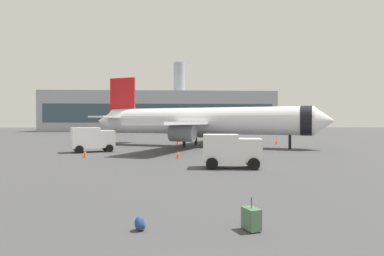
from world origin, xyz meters
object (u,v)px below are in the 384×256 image
safety_cone_near (178,142)px  traveller_backpack (140,224)px  rolling_suitcase (251,219)px  safety_cone_far (276,142)px  safety_cone_mid (178,154)px  cargo_van (231,149)px  airplane_at_gate (202,121)px  safety_cone_outer (85,153)px  service_truck (92,138)px

safety_cone_near → traveller_backpack: safety_cone_near is taller
safety_cone_near → rolling_suitcase: 41.28m
safety_cone_far → safety_cone_mid: bearing=-129.2°
cargo_van → traveller_backpack: 15.17m
airplane_at_gate → safety_cone_outer: airplane_at_gate is taller
cargo_van → safety_cone_outer: (-13.32, 8.08, -1.06)m
safety_cone_outer → traveller_backpack: 23.54m
safety_cone_near → safety_cone_far: size_ratio=0.91×
airplane_at_gate → rolling_suitcase: airplane_at_gate is taller
service_truck → safety_cone_mid: (10.05, -7.22, -1.21)m
safety_cone_near → safety_cone_mid: size_ratio=0.87×
airplane_at_gate → cargo_van: size_ratio=7.39×
service_truck → safety_cone_near: (10.15, 13.02, -1.26)m
safety_cone_near → rolling_suitcase: bearing=-87.1°
airplane_at_gate → traveller_backpack: size_ratio=70.92×
cargo_van → safety_cone_outer: 15.62m
safety_cone_far → traveller_backpack: (-17.32, -40.30, -0.14)m
safety_cone_mid → rolling_suitcase: 21.10m
safety_cone_far → service_truck: bearing=-154.7°
airplane_at_gate → service_truck: bearing=-149.8°
safety_cone_mid → rolling_suitcase: rolling_suitcase is taller
safety_cone_mid → rolling_suitcase: (2.22, -20.98, -0.01)m
airplane_at_gate → traveller_backpack: airplane_at_gate is taller
traveller_backpack → safety_cone_near: bearing=87.9°
safety_cone_near → safety_cone_far: safety_cone_far is taller
airplane_at_gate → cargo_van: bearing=-88.7°
cargo_van → rolling_suitcase: (-1.81, -14.28, -1.06)m
safety_cone_near → safety_cone_outer: (-9.40, -18.87, 0.05)m
cargo_van → rolling_suitcase: cargo_van is taller
traveller_backpack → safety_cone_far: bearing=66.7°
rolling_suitcase → traveller_backpack: size_ratio=2.29×
safety_cone_far → rolling_suitcase: 42.72m
service_truck → safety_cone_far: 28.72m
airplane_at_gate → safety_cone_outer: bearing=-133.0°
airplane_at_gate → service_truck: (-13.58, -7.90, -2.05)m
airplane_at_gate → safety_cone_near: airplane_at_gate is taller
safety_cone_mid → safety_cone_far: safety_cone_mid is taller
cargo_van → rolling_suitcase: size_ratio=4.19×
rolling_suitcase → cargo_van: bearing=82.8°
cargo_van → safety_cone_near: (-3.93, 26.95, -1.11)m
safety_cone_near → rolling_suitcase: (2.11, -41.23, 0.05)m
safety_cone_near → rolling_suitcase: rolling_suitcase is taller
safety_cone_far → safety_cone_outer: bearing=-144.3°
rolling_suitcase → airplane_at_gate: bearing=87.9°
cargo_van → traveller_backpack: cargo_van is taller
safety_cone_near → traveller_backpack: 41.08m
airplane_at_gate → safety_cone_far: size_ratio=44.52×
airplane_at_gate → cargo_van: 21.94m
airplane_at_gate → safety_cone_outer: size_ratio=42.79×
traveller_backpack → safety_cone_outer: bearing=109.5°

